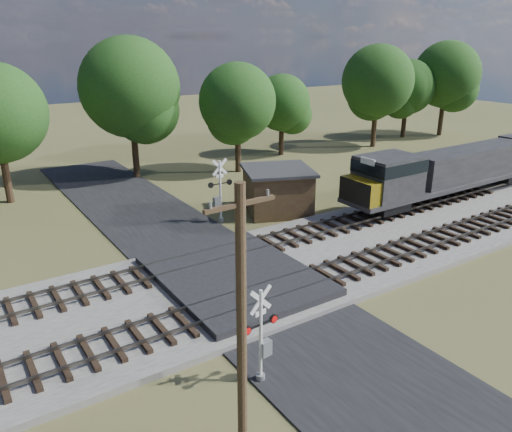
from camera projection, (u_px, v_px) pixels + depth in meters
ground at (239, 287)px, 24.93m from camera, size 160.00×160.00×0.00m
ballast_bed at (374, 239)px, 30.44m from camera, size 140.00×10.00×0.30m
road at (239, 286)px, 24.91m from camera, size 7.00×60.00×0.08m
crossing_panel at (234, 277)px, 25.21m from camera, size 7.00×9.00×0.62m
track_near at (313, 279)px, 24.83m from camera, size 140.00×2.60×0.33m
track_far at (258, 246)px, 28.76m from camera, size 140.00×2.60×0.33m
crossing_signal_near at (262, 343)px, 17.62m from camera, size 1.54×0.35×3.81m
crossing_signal_far at (219, 197)px, 32.90m from camera, size 1.76×0.38×4.38m
utility_pole at (242, 325)px, 13.38m from camera, size 2.07×0.28×8.47m
equipment_shed at (278, 190)px, 35.11m from camera, size 6.01×6.01×3.16m
treeline at (153, 96)px, 41.62m from camera, size 80.38×11.61×11.95m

